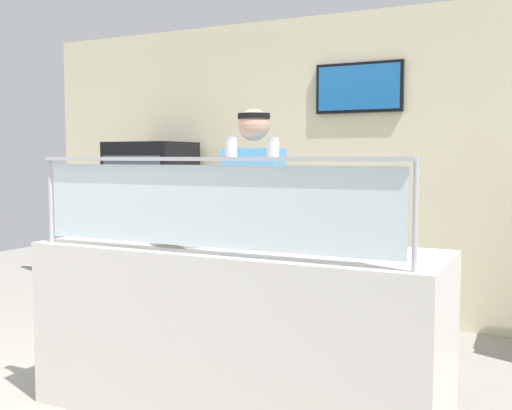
{
  "coord_description": "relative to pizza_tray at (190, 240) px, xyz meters",
  "views": [
    {
      "loc": [
        2.7,
        -2.55,
        1.44
      ],
      "look_at": [
        1.24,
        0.43,
        1.18
      ],
      "focal_mm": 42.58,
      "sensor_mm": 36.0,
      "label": 1
    }
  ],
  "objects": [
    {
      "name": "parmesan_shaker",
      "position": [
        0.46,
        -0.34,
        0.52
      ],
      "size": [
        0.06,
        0.06,
        0.1
      ],
      "color": "white",
      "rests_on": "sneeze_guard"
    },
    {
      "name": "pizza_server",
      "position": [
        -0.03,
        -0.02,
        0.02
      ],
      "size": [
        0.11,
        0.29,
        0.01
      ],
      "primitive_type": "cube",
      "rotation": [
        0.0,
        0.0,
        -0.12
      ],
      "color": "#ADAFB7",
      "rests_on": "pizza_tray"
    },
    {
      "name": "worker_figure",
      "position": [
        0.09,
        0.65,
        0.04
      ],
      "size": [
        0.41,
        0.5,
        1.76
      ],
      "color": "#23232D",
      "rests_on": "ground"
    },
    {
      "name": "ground_plane",
      "position": [
        0.31,
        0.6,
        -0.97
      ],
      "size": [
        12.0,
        12.0,
        0.0
      ],
      "primitive_type": "plane",
      "color": "gray",
      "rests_on": "ground"
    },
    {
      "name": "pizza_tray",
      "position": [
        0.0,
        0.0,
        0.0
      ],
      "size": [
        0.46,
        0.46,
        0.04
      ],
      "color": "#9EA0A8",
      "rests_on": "serving_counter"
    },
    {
      "name": "pepper_flake_shaker",
      "position": [
        0.68,
        -0.34,
        0.52
      ],
      "size": [
        0.06,
        0.06,
        0.09
      ],
      "color": "white",
      "rests_on": "sneeze_guard"
    },
    {
      "name": "shop_rear_unit",
      "position": [
        0.31,
        2.26,
        0.39
      ],
      "size": [
        6.68,
        0.13,
        2.7
      ],
      "color": "beige",
      "rests_on": "ground"
    },
    {
      "name": "drink_fridge",
      "position": [
        -1.58,
        1.82,
        -0.17
      ],
      "size": [
        0.73,
        0.61,
        1.59
      ],
      "color": "black",
      "rests_on": "ground"
    },
    {
      "name": "serving_counter",
      "position": [
        0.31,
        -0.01,
        -0.49
      ],
      "size": [
        2.28,
        0.79,
        0.95
      ],
      "primitive_type": "cube",
      "color": "silver",
      "rests_on": "ground"
    },
    {
      "name": "sneeze_guard",
      "position": [
        0.31,
        -0.34,
        0.29
      ],
      "size": [
        2.1,
        0.06,
        0.49
      ],
      "color": "#B2B5BC",
      "rests_on": "serving_counter"
    }
  ]
}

